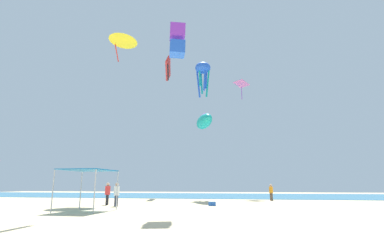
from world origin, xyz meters
name	(u,v)px	position (x,y,z in m)	size (l,w,h in m)	color
ground	(179,217)	(0.00, 0.00, -0.05)	(110.00, 110.00, 0.10)	beige
ocean_strip	(224,195)	(0.00, 31.57, 0.01)	(110.00, 24.29, 0.03)	teal
canopy_tent	(88,172)	(-6.41, 1.54, 2.46)	(2.79, 3.14, 2.60)	#B2B2B7
person_near_tent	(117,192)	(-6.40, 5.94, 1.06)	(0.43, 0.43, 1.80)	#33384C
person_leftmost	(271,191)	(6.15, 17.23, 1.01)	(0.41, 0.43, 1.72)	brown
person_central	(108,192)	(-7.88, 7.39, 1.06)	(0.43, 0.48, 1.81)	black
cooler_box	(212,204)	(0.88, 7.98, 0.18)	(0.57, 0.37, 0.35)	blue
kite_diamond_pink	(241,85)	(3.36, 24.87, 15.88)	(2.45, 2.44, 2.66)	pink
kite_octopus_blue	(203,70)	(-1.90, 22.35, 17.55)	(2.99, 2.99, 5.11)	blue
kite_box_purple	(177,41)	(-0.79, 2.44, 11.69)	(1.35, 1.33, 2.28)	purple
kite_delta_yellow	(123,39)	(-9.38, 12.07, 17.66)	(4.44, 4.46, 2.74)	yellow
kite_inflatable_teal	(204,121)	(-0.85, 15.85, 8.64)	(3.45, 5.34, 2.06)	teal
kite_parafoil_red	(168,69)	(-8.21, 26.70, 19.90)	(1.65, 4.74, 2.89)	red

